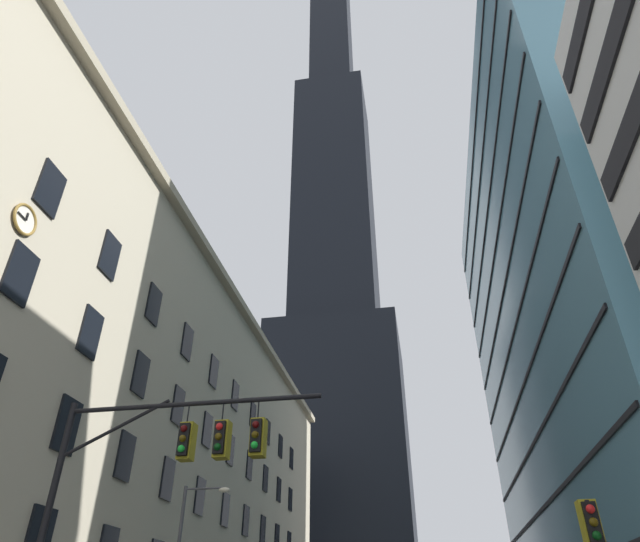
{
  "coord_description": "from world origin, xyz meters",
  "views": [
    {
      "loc": [
        3.22,
        -12.01,
        1.38
      ],
      "look_at": [
        -2.87,
        21.26,
        23.16
      ],
      "focal_mm": 30.82,
      "sensor_mm": 36.0,
      "label": 1
    }
  ],
  "objects": [
    {
      "name": "station_building",
      "position": [
        -19.56,
        26.35,
        12.4
      ],
      "size": [
        17.8,
        64.7,
        24.85
      ],
      "color": "#B2A88E",
      "rests_on": "ground"
    },
    {
      "name": "dark_skyscraper",
      "position": [
        -10.77,
        82.74,
        67.18
      ],
      "size": [
        23.53,
        23.53,
        223.31
      ],
      "color": "black",
      "rests_on": "ground"
    },
    {
      "name": "glass_office_midrise",
      "position": [
        19.04,
        29.65,
        21.54
      ],
      "size": [
        16.2,
        42.83,
        43.08
      ],
      "color": "teal",
      "rests_on": "ground"
    },
    {
      "name": "traffic_signal_mast",
      "position": [
        -3.7,
        2.71,
        5.18
      ],
      "size": [
        7.83,
        0.63,
        6.9
      ],
      "color": "black",
      "rests_on": "sidewalk_left"
    },
    {
      "name": "traffic_light_near_right",
      "position": [
        6.93,
        2.82,
        3.12
      ],
      "size": [
        0.4,
        0.63,
        3.71
      ],
      "color": "black",
      "rests_on": "sidewalk_right"
    }
  ]
}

